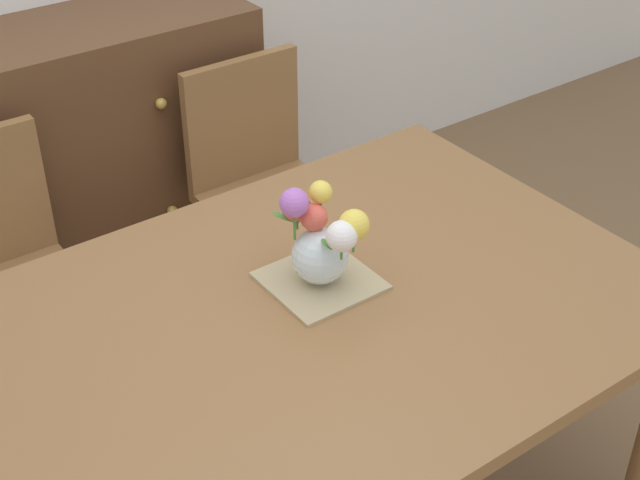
% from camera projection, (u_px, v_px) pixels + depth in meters
% --- Properties ---
extents(dining_table, '(1.62, 1.12, 0.75)m').
position_uv_depth(dining_table, '(311.00, 338.00, 2.12)').
color(dining_table, olive).
rests_on(dining_table, ground_plane).
extents(chair_right, '(0.42, 0.42, 0.90)m').
position_uv_depth(chair_right, '(262.00, 177.00, 3.03)').
color(chair_right, olive).
rests_on(chair_right, ground_plane).
extents(dresser, '(1.40, 0.47, 1.00)m').
position_uv_depth(dresser, '(56.00, 178.00, 3.06)').
color(dresser, brown).
rests_on(dresser, ground_plane).
extents(placemat, '(0.24, 0.24, 0.01)m').
position_uv_depth(placemat, '(320.00, 281.00, 2.17)').
color(placemat, tan).
rests_on(placemat, dining_table).
extents(flower_vase, '(0.15, 0.24, 0.25)m').
position_uv_depth(flower_vase, '(321.00, 240.00, 2.09)').
color(flower_vase, silver).
rests_on(flower_vase, placemat).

